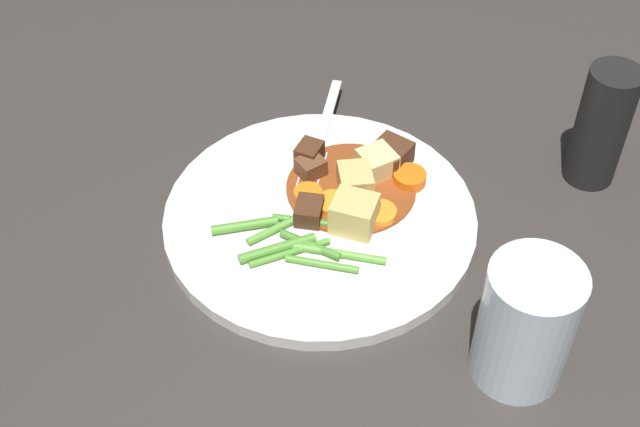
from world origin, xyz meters
The scene contains 26 objects.
ground_plane centered at (0.00, 0.00, 0.00)m, with size 3.00×3.00×0.00m, color #383330.
dinner_plate centered at (0.00, 0.00, 0.01)m, with size 0.29×0.29×0.01m, color white.
stew_sauce centered at (0.04, -0.01, 0.01)m, with size 0.12×0.12×0.00m, color brown.
carrot_slice_0 centered at (0.01, -0.01, 0.02)m, with size 0.03×0.03×0.01m, color orange.
carrot_slice_1 centered at (0.01, 0.02, 0.02)m, with size 0.03×0.03×0.01m, color orange.
carrot_slice_2 centered at (0.06, -0.01, 0.02)m, with size 0.03×0.03×0.01m, color orange.
carrot_slice_3 centered at (0.02, -0.05, 0.02)m, with size 0.03×0.03×0.01m, color orange.
carrot_slice_4 centered at (0.08, -0.06, 0.02)m, with size 0.03×0.03×0.01m, color orange.
potato_chunk_0 centered at (0.00, -0.03, 0.03)m, with size 0.04×0.03×0.03m, color #DBBC6B.
potato_chunk_1 centered at (0.04, -0.02, 0.03)m, with size 0.03×0.03×0.03m, color #DBBC6B.
potato_chunk_2 centered at (0.07, -0.02, 0.03)m, with size 0.03×0.03×0.03m, color #EAD68C.
meat_chunk_0 centered at (0.09, -0.03, 0.03)m, with size 0.04×0.03×0.02m, color #4C2B19.
meat_chunk_1 centered at (0.04, 0.03, 0.02)m, with size 0.02×0.02×0.02m, color brown.
meat_chunk_2 centered at (0.05, 0.04, 0.03)m, with size 0.03×0.02×0.02m, color #4C2B19.
meat_chunk_3 centered at (-0.01, 0.01, 0.02)m, with size 0.02×0.03×0.02m, color #4C2B19.
green_bean_0 centered at (-0.06, 0.01, 0.02)m, with size 0.01×0.01×0.07m, color #599E38.
green_bean_1 centered at (-0.06, 0.00, 0.02)m, with size 0.01×0.01×0.07m, color #599E38.
green_bean_2 centered at (-0.05, 0.05, 0.02)m, with size 0.01×0.01×0.06m, color #599E38.
green_bean_3 centered at (-0.02, 0.00, 0.02)m, with size 0.01×0.01×0.07m, color #4C8E33.
green_bean_4 centered at (-0.06, -0.03, 0.02)m, with size 0.01×0.01×0.06m, color #599E38.
green_bean_5 centered at (-0.03, 0.02, 0.02)m, with size 0.01×0.01×0.07m, color #66AD42.
green_bean_6 centered at (-0.04, -0.01, 0.02)m, with size 0.01×0.01×0.06m, color #4C8E33.
green_bean_7 centered at (-0.04, -0.04, 0.02)m, with size 0.01×0.01×0.08m, color #66AD42.
fork centered at (0.09, 0.05, 0.02)m, with size 0.17×0.07×0.00m.
water_glass centered at (-0.07, -0.21, 0.06)m, with size 0.07×0.07×0.11m, color silver.
pepper_mill centered at (0.18, -0.20, 0.06)m, with size 0.05×0.05×0.12m, color black.
Camera 1 is at (-0.49, -0.25, 0.58)m, focal length 48.58 mm.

